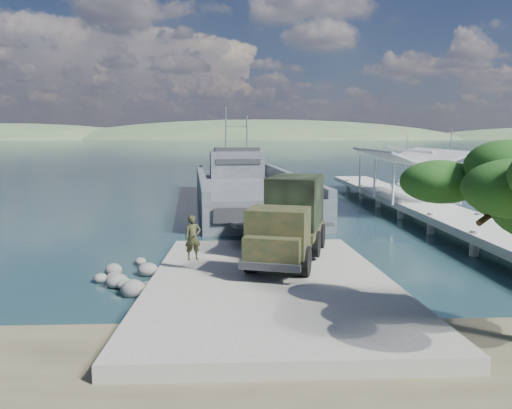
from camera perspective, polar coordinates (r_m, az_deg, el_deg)
name	(u,v)px	position (r m, az deg, el deg)	size (l,w,h in m)	color
ground	(268,280)	(22.67, 1.37, -8.62)	(1400.00, 1400.00, 0.00)	#1B3A42
boat_ramp	(269,281)	(21.65, 1.55, -8.75)	(10.00, 18.00, 0.50)	gray
shoreline_rocks	(131,279)	(23.58, -14.08, -8.21)	(3.20, 5.60, 0.90)	#5C5C5A
distant_headlands	(279,139)	(583.97, 2.60, 7.44)	(1000.00, 240.00, 48.00)	#3C5636
pier	(409,194)	(43.23, 17.11, 1.20)	(6.40, 44.00, 6.10)	#96978E
landing_craft	(246,195)	(46.49, -1.11, 1.07)	(11.29, 35.13, 10.28)	#3D4348
military_truck	(290,219)	(24.16, 3.93, -1.66)	(4.79, 8.73, 3.89)	black
soldier	(193,246)	(22.71, -7.22, -4.73)	(0.74, 0.48, 2.01)	black
sailboat_near	(448,197)	(52.54, 21.10, 0.85)	(3.87, 6.24, 7.33)	#B9B9B9
sailboat_far	(405,185)	(63.02, 16.68, 2.14)	(3.51, 5.65, 6.64)	#B9B9B9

